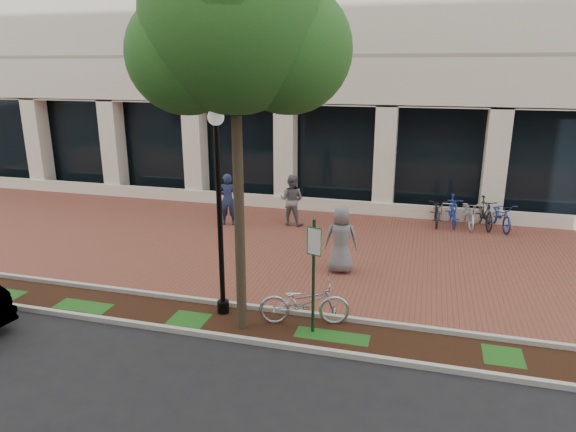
% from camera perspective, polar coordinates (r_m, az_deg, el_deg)
% --- Properties ---
extents(ground, '(120.00, 120.00, 0.00)m').
position_cam_1_polar(ground, '(16.49, 1.86, -3.62)').
color(ground, black).
rests_on(ground, ground).
extents(brick_plaza, '(40.00, 9.00, 0.01)m').
position_cam_1_polar(brick_plaza, '(16.49, 1.86, -3.60)').
color(brick_plaza, brown).
rests_on(brick_plaza, ground).
extents(planting_strip, '(40.00, 1.50, 0.01)m').
position_cam_1_polar(planting_strip, '(11.88, -4.23, -11.96)').
color(planting_strip, black).
rests_on(planting_strip, ground).
extents(curb_plaza_side, '(40.00, 0.12, 0.12)m').
position_cam_1_polar(curb_plaza_side, '(12.48, -3.07, -10.18)').
color(curb_plaza_side, '#AAAAA1').
rests_on(curb_plaza_side, ground).
extents(curb_street_side, '(40.00, 0.12, 0.12)m').
position_cam_1_polar(curb_street_side, '(11.24, -5.54, -13.44)').
color(curb_street_side, '#AAAAA1').
rests_on(curb_street_side, ground).
extents(parking_sign, '(0.34, 0.07, 2.59)m').
position_cam_1_polar(parking_sign, '(10.87, 2.85, -5.24)').
color(parking_sign, '#14381E').
rests_on(parking_sign, ground).
extents(lamppost, '(0.36, 0.36, 4.76)m').
position_cam_1_polar(lamppost, '(11.53, -7.65, 1.36)').
color(lamppost, black).
rests_on(lamppost, ground).
extents(street_tree, '(4.28, 3.56, 8.25)m').
position_cam_1_polar(street_tree, '(10.42, -5.64, 19.60)').
color(street_tree, '#493A2A').
rests_on(street_tree, ground).
extents(locked_bicycle, '(2.15, 1.20, 1.07)m').
position_cam_1_polar(locked_bicycle, '(11.68, 1.84, -9.53)').
color(locked_bicycle, '#B4B5B9').
rests_on(locked_bicycle, ground).
extents(pedestrian_left, '(0.80, 0.63, 1.92)m').
position_cam_1_polar(pedestrian_left, '(18.78, -6.72, 1.84)').
color(pedestrian_left, '#1D2648').
rests_on(pedestrian_left, ground).
extents(pedestrian_mid, '(0.98, 0.80, 1.88)m').
position_cam_1_polar(pedestrian_mid, '(18.67, 0.40, 1.79)').
color(pedestrian_mid, slate).
rests_on(pedestrian_mid, ground).
extents(pedestrian_right, '(1.02, 0.75, 1.93)m').
position_cam_1_polar(pedestrian_right, '(14.44, 5.92, -2.60)').
color(pedestrian_right, slate).
rests_on(pedestrian_right, ground).
extents(bike_rack_cluster, '(3.13, 2.01, 1.11)m').
position_cam_1_polar(bike_rack_cluster, '(19.69, 19.41, 0.36)').
color(bike_rack_cluster, black).
rests_on(bike_rack_cluster, ground).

